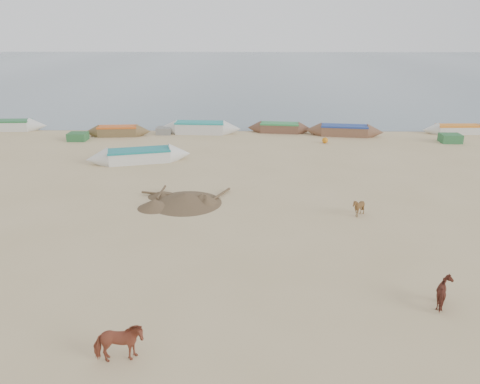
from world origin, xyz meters
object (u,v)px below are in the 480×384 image
(calf_right, at_px, (446,294))
(near_canoe, at_px, (139,156))
(cow_adult, at_px, (119,343))
(calf_front, at_px, (358,207))

(calf_right, xyz_separation_m, near_canoe, (-13.34, 16.36, -0.04))
(cow_adult, bearing_deg, calf_front, -50.52)
(calf_right, height_order, near_canoe, calf_right)
(calf_front, bearing_deg, calf_right, 2.67)
(cow_adult, relative_size, calf_right, 1.45)
(near_canoe, bearing_deg, calf_front, -51.50)
(cow_adult, height_order, calf_right, cow_adult)
(cow_adult, relative_size, calf_front, 1.53)
(near_canoe, bearing_deg, cow_adult, -94.44)
(calf_front, xyz_separation_m, near_canoe, (-12.23, 8.93, -0.02))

